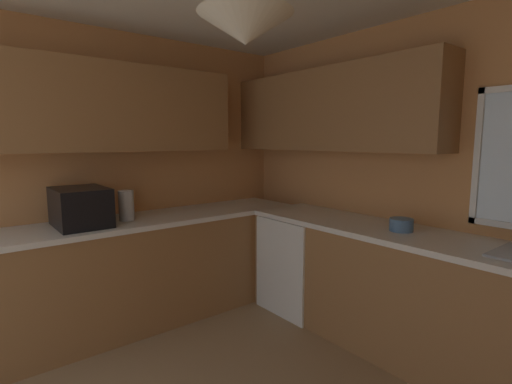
{
  "coord_description": "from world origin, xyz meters",
  "views": [
    {
      "loc": [
        1.44,
        -1.09,
        1.54
      ],
      "look_at": [
        -0.67,
        0.6,
        1.17
      ],
      "focal_mm": 26.73,
      "sensor_mm": 36.0,
      "label": 1
    }
  ],
  "objects_px": {
    "dishwasher": "(302,262)",
    "bowl": "(401,225)",
    "microwave": "(81,207)",
    "kettle": "(126,206)"
  },
  "relations": [
    {
      "from": "dishwasher",
      "to": "bowl",
      "type": "distance_m",
      "value": 1.08
    },
    {
      "from": "microwave",
      "to": "kettle",
      "type": "relative_size",
      "value": 1.97
    },
    {
      "from": "bowl",
      "to": "kettle",
      "type": "bearing_deg",
      "value": -138.42
    },
    {
      "from": "dishwasher",
      "to": "kettle",
      "type": "xyz_separation_m",
      "value": [
        -0.64,
        -1.37,
        0.59
      ]
    },
    {
      "from": "kettle",
      "to": "bowl",
      "type": "height_order",
      "value": "kettle"
    },
    {
      "from": "bowl",
      "to": "microwave",
      "type": "bearing_deg",
      "value": -132.59
    },
    {
      "from": "kettle",
      "to": "bowl",
      "type": "xyz_separation_m",
      "value": [
        1.58,
        1.4,
        -0.08
      ]
    },
    {
      "from": "bowl",
      "to": "dishwasher",
      "type": "bearing_deg",
      "value": -178.18
    },
    {
      "from": "microwave",
      "to": "kettle",
      "type": "height_order",
      "value": "microwave"
    },
    {
      "from": "dishwasher",
      "to": "bowl",
      "type": "bearing_deg",
      "value": 1.82
    }
  ]
}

